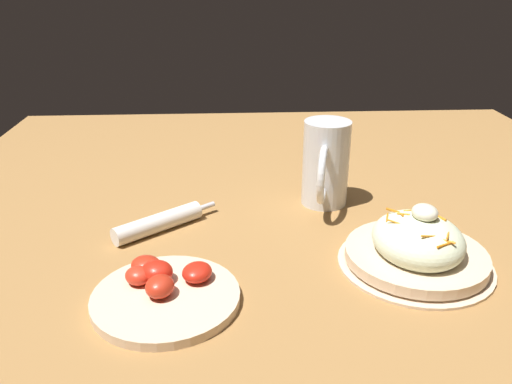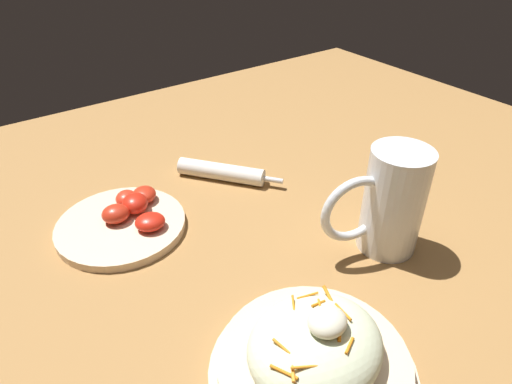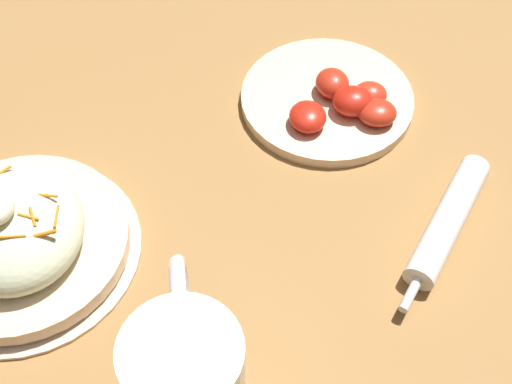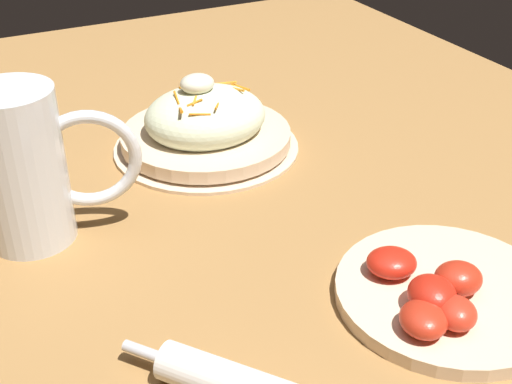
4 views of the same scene
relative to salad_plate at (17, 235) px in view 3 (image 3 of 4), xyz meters
name	(u,v)px [view 3 (image 3 of 4)]	position (x,y,z in m)	size (l,w,h in m)	color
ground_plane	(243,350)	(0.18, 0.16, -0.03)	(1.43, 1.43, 0.00)	#9E703D
salad_plate	(17,235)	(0.00, 0.00, 0.00)	(0.23, 0.23, 0.10)	beige
napkin_roll	(448,221)	(0.13, 0.40, -0.01)	(0.14, 0.17, 0.03)	white
tomato_plate	(332,100)	(-0.07, 0.37, -0.02)	(0.20, 0.20, 0.04)	beige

